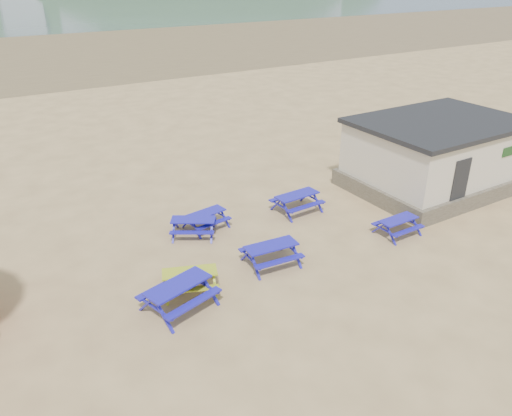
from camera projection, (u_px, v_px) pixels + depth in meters
ground at (247, 258)px, 17.46m from camera, size 400.00×400.00×0.00m
wet_sand at (13, 52)px, 59.62m from camera, size 400.00×400.00×0.00m
picnic_table_blue_a at (206, 220)px, 19.35m from camera, size 1.75×1.50×0.66m
picnic_table_blue_b at (194, 227)px, 18.79m from camera, size 2.08×1.98×0.69m
picnic_table_blue_c at (297, 203)px, 20.63m from camera, size 1.91×1.57×0.77m
picnic_table_blue_d at (179, 296)px, 14.74m from camera, size 2.36×2.09×0.84m
picnic_table_blue_e at (271, 255)px, 16.93m from camera, size 1.93×1.61×0.76m
picnic_table_blue_f at (398, 226)px, 18.87m from camera, size 1.57×1.27×0.65m
picnic_table_yellow at (190, 281)px, 15.56m from camera, size 2.07×1.88×0.71m
amenity_block at (436, 154)px, 22.48m from camera, size 7.40×5.40×3.15m
headland_town at (165, 10)px, 240.21m from camera, size 264.00×144.00×108.00m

